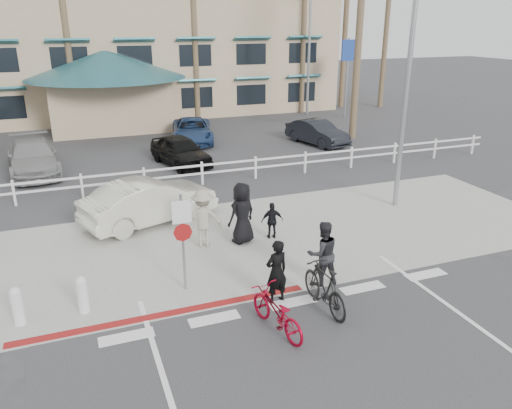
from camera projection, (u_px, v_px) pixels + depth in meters
name	position (u px, v px, depth m)	size (l,w,h in m)	color
ground	(303.00, 316.00, 11.74)	(140.00, 140.00, 0.00)	#333335
bike_path	(347.00, 367.00, 9.99)	(12.00, 16.00, 0.01)	#333335
sidewalk_plaza	(240.00, 241.00, 15.68)	(22.00, 7.00, 0.01)	gray
cross_street	(206.00, 201.00, 19.19)	(40.00, 5.00, 0.01)	#333335
parking_lot	(160.00, 146.00, 27.51)	(50.00, 16.00, 0.01)	#333335
curb_red	(166.00, 314.00, 11.79)	(7.00, 0.25, 0.02)	maroon
rail_fence	(204.00, 173.00, 20.93)	(29.40, 0.16, 1.00)	silver
building	(149.00, 33.00, 37.60)	(28.00, 16.00, 11.30)	tan
sign_post	(183.00, 238.00, 12.40)	(0.50, 0.10, 2.90)	gray
bollard_0	(82.00, 295.00, 11.72)	(0.26, 0.26, 0.95)	silver
bollard_1	(17.00, 306.00, 11.26)	(0.26, 0.26, 0.95)	silver
streetlight_0	(407.00, 83.00, 17.17)	(0.60, 2.00, 9.00)	gray
streetlight_1	(309.00, 47.00, 35.13)	(0.60, 2.00, 9.50)	gray
info_sign	(347.00, 77.00, 34.72)	(1.20, 0.16, 5.60)	navy
palm_3	(64.00, 12.00, 29.87)	(4.00, 4.00, 14.00)	#21521F
palm_4	(129.00, 4.00, 31.91)	(4.00, 4.00, 15.00)	#21521F
palm_5	(194.00, 21.00, 32.72)	(4.00, 4.00, 13.00)	#21521F
palm_7	(304.00, 13.00, 35.22)	(4.00, 4.00, 14.00)	#21521F
palm_8	(347.00, 6.00, 37.26)	(4.00, 4.00, 15.00)	#21521F
palm_9	(387.00, 21.00, 37.74)	(4.00, 4.00, 13.00)	#21521F
palm_11	(361.00, 11.00, 27.01)	(4.00, 4.00, 14.00)	#21521F
bike_red	(277.00, 312.00, 10.99)	(0.65, 1.87, 0.98)	maroon
rider_red	(276.00, 272.00, 12.05)	(0.60, 0.40, 1.65)	black
bike_black	(325.00, 287.00, 11.83)	(0.54, 1.93, 1.16)	black
rider_black	(323.00, 253.00, 12.88)	(0.85, 0.67, 1.76)	#222226
pedestrian_a	(203.00, 219.00, 15.06)	(1.17, 0.67, 1.81)	#9C9582
pedestrian_child	(272.00, 221.00, 15.72)	(0.70, 0.29, 1.20)	black
pedestrian_b	(242.00, 213.00, 15.29)	(0.95, 0.62, 1.94)	black
car_white_sedan	(150.00, 201.00, 16.92)	(1.61, 4.63, 1.52)	beige
lot_car_1	(33.00, 157.00, 22.50)	(2.06, 5.08, 1.47)	gray
lot_car_2	(180.00, 151.00, 23.71)	(1.65, 4.11, 1.40)	black
lot_car_3	(317.00, 132.00, 27.72)	(1.42, 4.06, 1.34)	black
lot_car_5	(192.00, 131.00, 28.18)	(2.20, 4.77, 1.32)	navy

